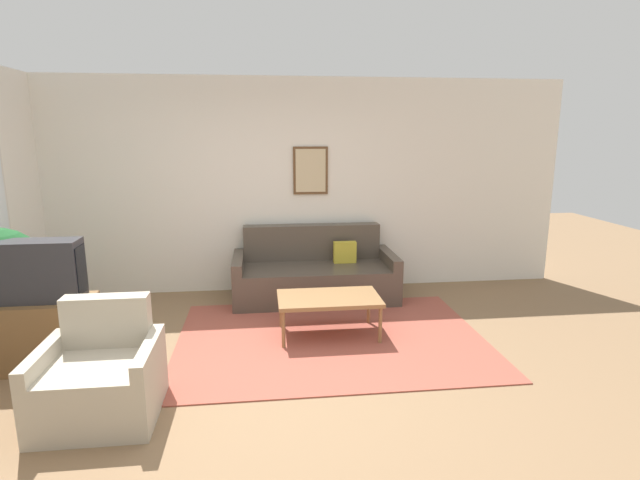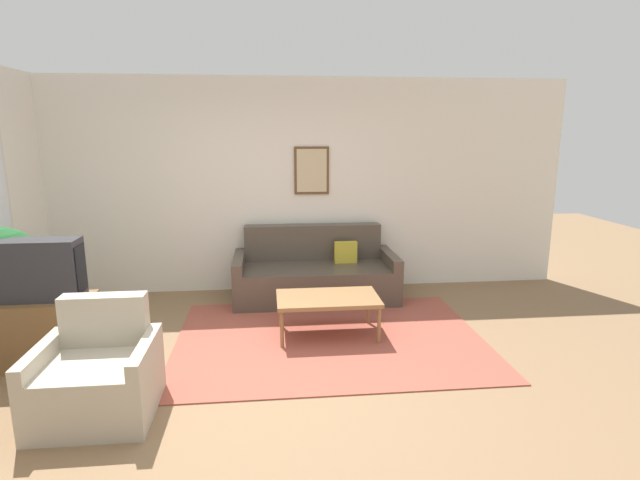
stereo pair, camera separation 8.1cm
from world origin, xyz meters
name	(u,v)px [view 1 (the left image)]	position (x,y,z in m)	size (l,w,h in m)	color
ground_plane	(260,382)	(0.00, 0.00, 0.00)	(16.00, 16.00, 0.00)	#846647
area_rug	(331,338)	(0.71, 0.81, 0.01)	(3.03, 2.23, 0.01)	#9E4C3D
wall_back	(257,186)	(0.00, 2.57, 1.35)	(8.00, 0.09, 2.70)	white
couch	(315,275)	(0.69, 2.11, 0.30)	(1.97, 0.90, 0.87)	#4C4238
coffee_table	(329,300)	(0.70, 0.90, 0.38)	(1.02, 0.61, 0.41)	olive
tv_stand	(47,333)	(-1.85, 0.54, 0.30)	(0.81, 0.46, 0.61)	brown
tv	(39,271)	(-1.85, 0.54, 0.87)	(0.69, 0.28, 0.53)	#2D2D33
armchair	(101,379)	(-1.14, -0.33, 0.28)	(0.81, 0.76, 0.82)	#B2A893
potted_plant_by_window	(41,292)	(-2.26, 1.46, 0.40)	(0.40, 0.40, 0.66)	#383D42
potted_plant_small	(55,294)	(-2.05, 1.28, 0.42)	(0.40, 0.40, 0.67)	slate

